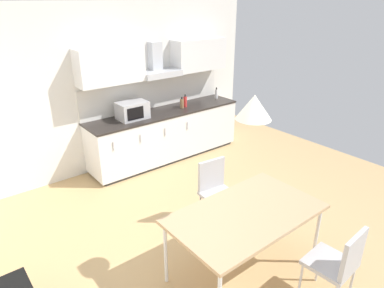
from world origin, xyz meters
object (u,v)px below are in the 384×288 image
bottle_red (185,102)px  chair_near_right (340,261)px  bottle_brown (182,103)px  chair_far_right (216,187)px  microwave (132,110)px  pendant_lamp (254,107)px  dining_table (246,216)px  bottle_white (216,94)px

bottle_red → chair_near_right: 3.87m
bottle_brown → chair_far_right: (-0.98, -2.00, -0.44)m
bottle_red → chair_far_right: (-1.08, -2.02, -0.45)m
microwave → bottle_red: size_ratio=2.12×
microwave → bottle_brown: microwave is taller
microwave → pendant_lamp: (-0.36, -2.87, 0.82)m
bottle_red → chair_near_right: bottle_red is taller
dining_table → pendant_lamp: pendant_lamp is taller
bottle_brown → dining_table: 3.14m
bottle_brown → chair_far_right: bearing=-116.2°
bottle_white → chair_near_right: bearing=-116.8°
bottle_brown → pendant_lamp: 3.25m
chair_near_right → pendant_lamp: 1.60m
bottle_red → pendant_lamp: size_ratio=0.71×
bottle_white → dining_table: bottle_white is taller
microwave → chair_far_right: size_ratio=0.55×
bottle_red → chair_far_right: bearing=-118.0°
chair_near_right → pendant_lamp: size_ratio=2.72×
bottle_red → dining_table: bearing=-116.6°
bottle_red → chair_far_right: size_ratio=0.26×
chair_far_right → pendant_lamp: bearing=-113.2°
pendant_lamp → bottle_brown: bearing=64.7°
chair_near_right → chair_far_right: bearing=89.9°
chair_near_right → bottle_brown: bearing=74.9°
chair_near_right → chair_far_right: size_ratio=1.00×
bottle_red → pendant_lamp: pendant_lamp is taller
bottle_red → chair_near_right: bearing=-106.3°
dining_table → chair_near_right: bearing=-67.1°
chair_far_right → bottle_brown: bearing=63.8°
bottle_white → chair_far_right: bottle_white is taller
bottle_brown → chair_far_right: size_ratio=0.23×
chair_near_right → pendant_lamp: pendant_lamp is taller
bottle_white → pendant_lamp: size_ratio=0.68×
pendant_lamp → chair_near_right: bearing=-67.1°
dining_table → pendant_lamp: size_ratio=4.84×
bottle_white → bottle_red: size_ratio=0.95×
bottle_white → pendant_lamp: pendant_lamp is taller
microwave → dining_table: (-0.36, -2.87, -0.31)m
microwave → chair_near_right: size_ratio=0.55×
chair_near_right → pendant_lamp: bearing=112.9°
bottle_brown → chair_far_right: bottle_brown is taller
bottle_red → chair_far_right: 2.33m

